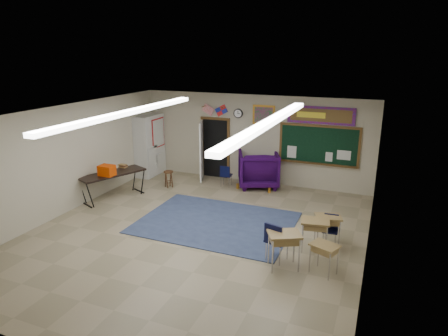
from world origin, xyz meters
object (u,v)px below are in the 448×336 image
at_px(student_desk_front_right, 327,228).
at_px(wingback_armchair, 258,169).
at_px(folding_table, 113,185).
at_px(student_desk_front_left, 315,234).
at_px(wooden_stool, 169,179).

bearing_deg(student_desk_front_right, wingback_armchair, 110.44).
xyz_separation_m(wingback_armchair, student_desk_front_right, (2.76, -3.39, -0.20)).
xyz_separation_m(wingback_armchair, folding_table, (-3.76, -2.81, -0.15)).
distance_m(student_desk_front_left, wooden_stool, 5.87).
bearing_deg(wooden_stool, wingback_armchair, 24.62).
xyz_separation_m(wingback_armchair, student_desk_front_left, (2.54, -3.84, -0.18)).
height_order(folding_table, wooden_stool, folding_table).
xyz_separation_m(student_desk_front_left, student_desk_front_right, (0.22, 0.45, -0.02)).
distance_m(wingback_armchair, folding_table, 4.70).
relative_size(student_desk_front_right, folding_table, 0.34).
bearing_deg(wooden_stool, folding_table, -123.52).
xyz_separation_m(folding_table, wooden_stool, (1.04, 1.57, -0.16)).
distance_m(wingback_armchair, student_desk_front_right, 4.38).
height_order(wingback_armchair, student_desk_front_right, wingback_armchair).
bearing_deg(wingback_armchair, folding_table, 14.17).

